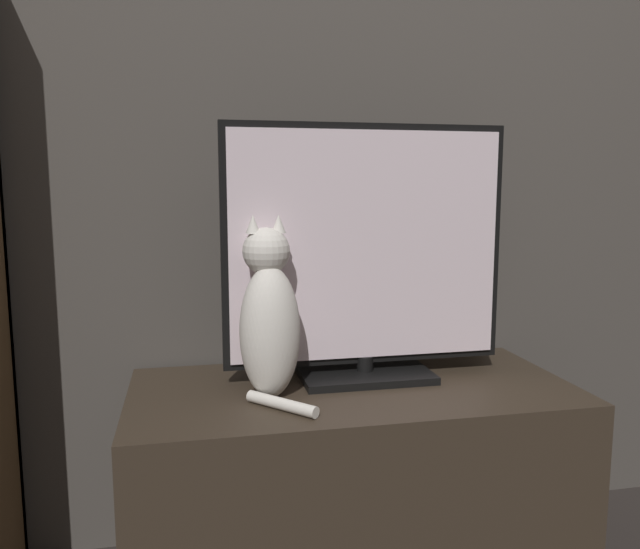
% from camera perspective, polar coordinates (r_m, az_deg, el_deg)
% --- Properties ---
extents(wall_back, '(4.80, 0.05, 2.60)m').
position_cam_1_polar(wall_back, '(1.90, 0.58, 15.22)').
color(wall_back, '#47423D').
rests_on(wall_back, ground_plane).
extents(tv_stand, '(1.14, 0.55, 0.55)m').
position_cam_1_polar(tv_stand, '(1.76, 2.92, -18.62)').
color(tv_stand, '#33281E').
rests_on(tv_stand, ground_plane).
extents(tv, '(0.76, 0.21, 0.68)m').
position_cam_1_polar(tv, '(1.66, 4.20, 1.62)').
color(tv, black).
rests_on(tv, tv_stand).
extents(cat, '(0.17, 0.27, 0.45)m').
position_cam_1_polar(cat, '(1.53, -4.68, -4.01)').
color(cat, silver).
rests_on(cat, tv_stand).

